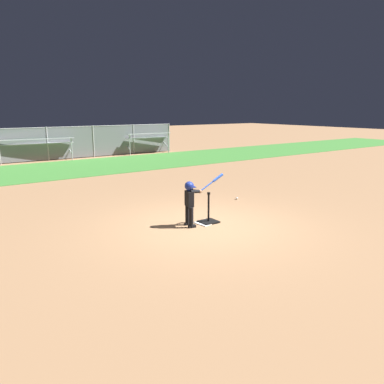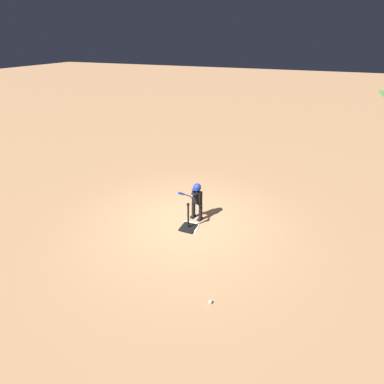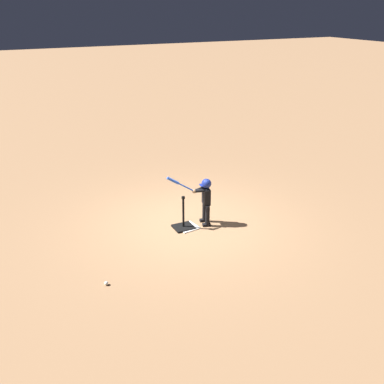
# 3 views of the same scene
# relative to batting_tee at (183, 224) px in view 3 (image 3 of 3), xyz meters

# --- Properties ---
(ground_plane) EXTENTS (90.00, 90.00, 0.00)m
(ground_plane) POSITION_rel_batting_tee_xyz_m (-0.20, -0.16, -0.11)
(ground_plane) COLOR #99704C
(home_plate) EXTENTS (0.50, 0.50, 0.02)m
(home_plate) POSITION_rel_batting_tee_xyz_m (-0.09, 0.02, -0.10)
(home_plate) COLOR white
(home_plate) RESTS_ON ground_plane
(batting_tee) EXTENTS (0.44, 0.40, 0.77)m
(batting_tee) POSITION_rel_batting_tee_xyz_m (0.00, 0.00, 0.00)
(batting_tee) COLOR black
(batting_tee) RESTS_ON ground_plane
(batter_child) EXTENTS (0.99, 0.40, 1.24)m
(batter_child) POSITION_rel_batting_tee_xyz_m (-0.52, 0.02, 0.60)
(batter_child) COLOR black
(batter_child) RESTS_ON ground_plane
(baseball) EXTENTS (0.07, 0.07, 0.07)m
(baseball) POSITION_rel_batting_tee_xyz_m (2.20, 1.40, -0.07)
(baseball) COLOR white
(baseball) RESTS_ON ground_plane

